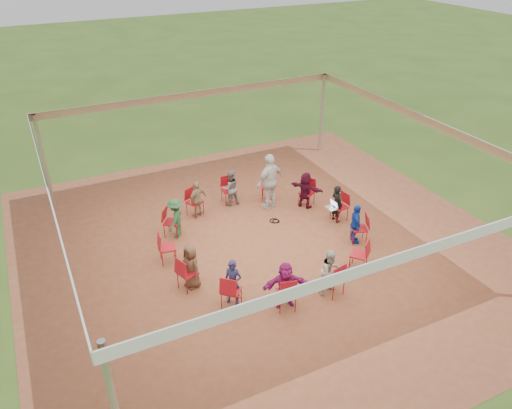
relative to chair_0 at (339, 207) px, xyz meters
name	(u,v)px	position (x,y,z in m)	size (l,w,h in m)	color
ground	(264,245)	(-2.65, -0.23, -0.45)	(80.00, 80.00, 0.00)	#345119
dirt_patch	(264,245)	(-2.65, -0.23, -0.44)	(13.00, 13.00, 0.00)	brown
tent	(265,168)	(-2.65, -0.23, 1.92)	(10.33, 10.33, 3.00)	#B2B2B7
chair_0	(339,207)	(0.00, 0.00, 0.00)	(0.42, 0.44, 0.90)	#A30F19
chair_1	(307,193)	(-0.41, 1.20, 0.00)	(0.42, 0.44, 0.90)	#A30F19
chair_2	(268,187)	(-1.33, 2.08, 0.00)	(0.42, 0.44, 0.90)	#A30F19
chair_3	(229,190)	(-2.55, 2.43, 0.00)	(0.42, 0.44, 0.90)	#A30F19
chair_4	(195,202)	(-3.80, 2.17, 0.00)	(0.42, 0.44, 0.90)	#A30F19
chair_5	(172,222)	(-4.78, 1.36, 0.00)	(0.42, 0.44, 0.90)	#A30F19
chair_6	(168,248)	(-5.27, 0.19, 0.00)	(0.42, 0.44, 0.90)	#A30F19
chair_7	(188,273)	(-5.16, -1.08, 0.00)	(0.42, 0.44, 0.90)	#A30F19
chair_8	(231,291)	(-4.48, -2.15, 0.00)	(0.42, 0.44, 0.90)	#A30F19
chair_9	(286,293)	(-3.37, -2.78, 0.00)	(0.42, 0.44, 0.90)	#A30F19
chair_10	(334,279)	(-2.10, -2.83, 0.00)	(0.42, 0.44, 0.90)	#A30F19
chair_11	(359,255)	(-0.96, -2.28, 0.00)	(0.42, 0.44, 0.90)	#A30F19
chair_12	(359,228)	(-0.20, -1.26, 0.00)	(0.42, 0.44, 0.90)	#A30F19
person_seated_0	(337,204)	(-0.12, -0.01, 0.15)	(0.43, 0.28, 1.18)	black
person_seated_1	(305,190)	(-0.51, 1.14, 0.15)	(1.09, 0.41, 1.18)	#420B20
person_seated_2	(230,188)	(-2.56, 2.31, 0.15)	(0.57, 0.33, 1.18)	slate
person_seated_3	(197,199)	(-3.74, 2.06, 0.15)	(0.69, 0.35, 1.18)	#98825F
person_seated_4	(176,218)	(-4.68, 1.29, 0.15)	(0.76, 0.38, 1.18)	#24502C
person_seated_5	(191,266)	(-5.05, -1.04, 0.15)	(0.58, 0.32, 1.18)	brown
person_seated_6	(233,283)	(-4.39, -2.06, 0.15)	(0.43, 0.28, 1.18)	#231F45
person_seated_7	(285,285)	(-3.34, -2.67, 0.15)	(1.09, 0.41, 1.18)	#8B1661
person_seated_8	(331,271)	(-2.13, -2.71, 0.15)	(0.57, 0.33, 1.18)	#B0AC9C
person_seated_9	(356,224)	(-0.31, -1.21, 0.15)	(0.69, 0.35, 1.18)	#113397
standing_person	(270,181)	(-1.51, 1.61, 0.46)	(1.06, 0.54, 1.80)	silver
cable_coil	(275,221)	(-1.78, 0.75, -0.43)	(0.36, 0.36, 0.03)	black
laptop	(332,206)	(-0.28, -0.02, 0.12)	(0.30, 0.36, 0.24)	#B7B7BC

